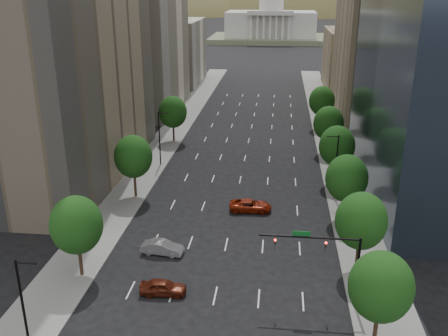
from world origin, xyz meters
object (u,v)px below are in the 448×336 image
(capitol, at_px, (271,24))
(car_red_far, at_px, (250,206))
(traffic_signal, at_px, (331,255))
(car_maroon, at_px, (163,287))
(car_silver, at_px, (162,248))

(capitol, xyz_separation_m, car_red_far, (2.19, -200.50, -7.81))
(traffic_signal, bearing_deg, car_maroon, -179.00)
(capitol, bearing_deg, car_silver, -91.82)
(traffic_signal, distance_m, capitol, 219.99)
(capitol, xyz_separation_m, car_maroon, (-5.00, -219.98, -7.81))
(car_red_far, bearing_deg, car_silver, 140.87)
(car_maroon, bearing_deg, capitol, -4.61)
(car_silver, relative_size, car_red_far, 0.84)
(car_red_far, bearing_deg, car_maroon, 157.24)
(car_maroon, height_order, car_silver, car_silver)
(traffic_signal, relative_size, car_red_far, 1.66)
(car_maroon, xyz_separation_m, car_red_far, (7.19, 19.48, 0.00))
(traffic_signal, distance_m, car_red_far, 21.40)
(capitol, height_order, car_red_far, capitol)
(car_maroon, distance_m, car_silver, 7.64)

